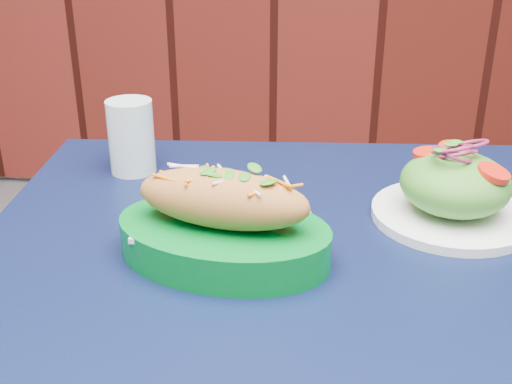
# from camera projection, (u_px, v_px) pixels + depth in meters

# --- Properties ---
(cafe_table) EXTENTS (0.86, 0.86, 0.75)m
(cafe_table) POSITION_uv_depth(u_px,v_px,m) (312.00, 332.00, 0.74)
(cafe_table) COLOR black
(cafe_table) RESTS_ON ground
(banh_mi_basket) EXTENTS (0.27, 0.20, 0.11)m
(banh_mi_basket) POSITION_uv_depth(u_px,v_px,m) (223.00, 223.00, 0.71)
(banh_mi_basket) COLOR #006F22
(banh_mi_basket) RESTS_ON cafe_table
(salad_plate) EXTENTS (0.20, 0.20, 0.11)m
(salad_plate) POSITION_uv_depth(u_px,v_px,m) (454.00, 190.00, 0.79)
(salad_plate) COLOR white
(salad_plate) RESTS_ON cafe_table
(water_glass) EXTENTS (0.07, 0.07, 0.11)m
(water_glass) POSITION_uv_depth(u_px,v_px,m) (131.00, 137.00, 0.93)
(water_glass) COLOR silver
(water_glass) RESTS_ON cafe_table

